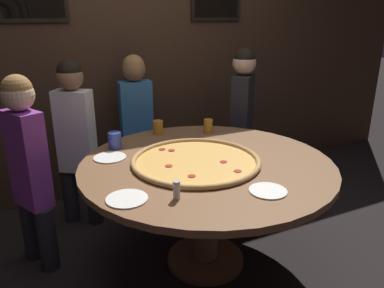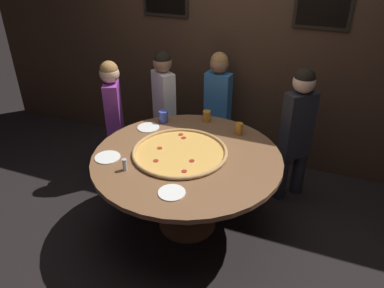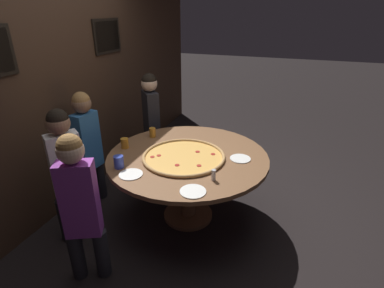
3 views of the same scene
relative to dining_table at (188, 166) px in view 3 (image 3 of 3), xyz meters
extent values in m
plane|color=black|center=(0.00, 0.00, -0.61)|extent=(24.00, 24.00, 0.00)
cube|color=#3D281C|center=(0.00, 1.39, 0.69)|extent=(6.40, 0.06, 2.60)
cube|color=black|center=(0.80, 1.35, 1.14)|extent=(0.52, 0.02, 0.40)
cube|color=#B2A893|center=(0.80, 1.34, 1.14)|extent=(0.46, 0.01, 0.34)
cylinder|color=brown|center=(0.00, 0.00, 0.11)|extent=(1.58, 1.58, 0.04)
cylinder|color=brown|center=(0.00, 0.00, -0.26)|extent=(0.16, 0.16, 0.70)
cylinder|color=brown|center=(0.00, 0.00, -0.59)|extent=(0.52, 0.52, 0.04)
cylinder|color=#E5A84C|center=(-0.07, 0.01, 0.14)|extent=(0.76, 0.76, 0.01)
torus|color=tan|center=(-0.07, 0.01, 0.15)|extent=(0.80, 0.80, 0.03)
cylinder|color=#A8281E|center=(-0.25, 0.01, 0.14)|extent=(0.04, 0.04, 0.00)
cylinder|color=#A8281E|center=(-0.13, 0.25, 0.14)|extent=(0.04, 0.04, 0.00)
cylinder|color=#A8281E|center=(-0.19, -0.18, 0.14)|extent=(0.04, 0.04, 0.00)
cylinder|color=#A8281E|center=(0.08, -0.24, 0.14)|extent=(0.04, 0.04, 0.00)
cylinder|color=#A8281E|center=(0.07, -0.08, 0.14)|extent=(0.04, 0.04, 0.00)
cylinder|color=#A8281E|center=(-0.18, 0.30, 0.14)|extent=(0.04, 0.04, 0.00)
cylinder|color=#384CB7|center=(-0.45, 0.49, 0.19)|extent=(0.09, 0.09, 0.11)
cylinder|color=#BC7A23|center=(-0.07, 0.67, 0.18)|extent=(0.08, 0.08, 0.10)
cylinder|color=#BC7A23|center=(0.29, 0.53, 0.18)|extent=(0.07, 0.07, 0.11)
cylinder|color=white|center=(-0.60, -0.27, 0.13)|extent=(0.21, 0.21, 0.01)
cylinder|color=white|center=(-0.53, 0.33, 0.13)|extent=(0.21, 0.21, 0.01)
cylinder|color=white|center=(0.09, -0.51, 0.13)|extent=(0.20, 0.20, 0.01)
cylinder|color=silver|center=(-0.37, -0.37, 0.17)|extent=(0.04, 0.04, 0.08)
cylinder|color=#B7B7BC|center=(-0.37, -0.37, 0.22)|extent=(0.04, 0.04, 0.01)
cylinder|color=#232328|center=(0.85, 0.87, -0.38)|extent=(0.18, 0.18, 0.46)
cylinder|color=#232328|center=(0.70, 0.73, -0.38)|extent=(0.18, 0.18, 0.46)
cube|color=#232328|center=(0.78, 0.80, 0.18)|extent=(0.30, 0.30, 0.65)
sphere|color=beige|center=(0.78, 0.80, 0.61)|extent=(0.20, 0.20, 0.20)
sphere|color=black|center=(0.78, 0.80, 0.64)|extent=(0.19, 0.19, 0.19)
cylinder|color=#232328|center=(0.00, 1.10, -0.39)|extent=(0.13, 0.13, 0.45)
cylinder|color=#232328|center=(-0.20, 1.12, -0.39)|extent=(0.13, 0.13, 0.45)
cube|color=#3370B2|center=(-0.10, 1.11, 0.15)|extent=(0.28, 0.17, 0.63)
sphere|color=#8C664C|center=(-0.10, 1.11, 0.57)|extent=(0.19, 0.19, 0.19)
sphere|color=#9E703D|center=(-0.10, 1.11, 0.60)|extent=(0.18, 0.18, 0.18)
cylinder|color=#232328|center=(-0.97, 0.39, -0.39)|extent=(0.16, 0.16, 0.44)
cylinder|color=#232328|center=(-1.05, 0.57, -0.39)|extent=(0.16, 0.16, 0.44)
cube|color=purple|center=(-1.01, 0.48, 0.15)|extent=(0.24, 0.30, 0.62)
sphere|color=beige|center=(-1.01, 0.48, 0.55)|extent=(0.19, 0.19, 0.19)
sphere|color=#9E703D|center=(-1.01, 0.48, 0.59)|extent=(0.18, 0.18, 0.18)
cylinder|color=#232328|center=(-0.56, 0.85, -0.38)|extent=(0.17, 0.17, 0.45)
cylinder|color=#232328|center=(-0.73, 0.97, -0.38)|extent=(0.17, 0.17, 0.45)
cube|color=white|center=(-0.65, 0.91, 0.16)|extent=(0.30, 0.27, 0.63)
sphere|color=#8C664C|center=(-0.65, 0.91, 0.57)|extent=(0.20, 0.20, 0.20)
sphere|color=black|center=(-0.65, 0.91, 0.61)|extent=(0.18, 0.18, 0.18)
camera|label=1|loc=(-1.03, -1.91, 1.01)|focal=35.00mm
camera|label=2|loc=(1.02, -2.43, 1.77)|focal=35.00mm
camera|label=3|loc=(-2.47, -0.95, 1.45)|focal=28.00mm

